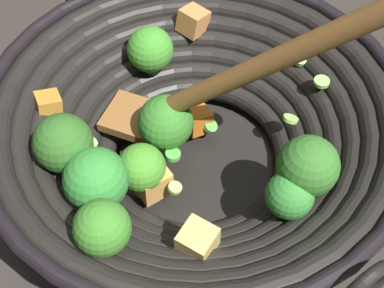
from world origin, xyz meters
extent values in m
plane|color=#332D28|center=(0.00, 0.00, 0.00)|extent=(4.00, 4.00, 0.00)
cylinder|color=black|center=(0.00, 0.00, 0.01)|extent=(0.16, 0.16, 0.01)
torus|color=black|center=(0.00, 0.00, 0.02)|extent=(0.21, 0.21, 0.02)
torus|color=black|center=(0.00, 0.00, 0.03)|extent=(0.24, 0.24, 0.02)
torus|color=black|center=(0.00, 0.00, 0.04)|extent=(0.27, 0.27, 0.02)
torus|color=black|center=(0.00, 0.00, 0.05)|extent=(0.29, 0.29, 0.02)
torus|color=black|center=(0.00, 0.00, 0.06)|extent=(0.32, 0.32, 0.02)
torus|color=black|center=(0.00, 0.00, 0.07)|extent=(0.35, 0.35, 0.02)
torus|color=black|center=(0.00, 0.00, 0.08)|extent=(0.38, 0.38, 0.02)
torus|color=black|center=(0.00, 0.00, 0.10)|extent=(0.40, 0.40, 0.01)
torus|color=black|center=(0.21, -0.04, 0.10)|extent=(0.02, 0.05, 0.05)
cylinder|color=#669042|center=(-0.06, -0.11, 0.06)|extent=(0.03, 0.03, 0.02)
sphere|color=#306522|center=(-0.06, -0.11, 0.09)|extent=(0.05, 0.05, 0.05)
cylinder|color=#82B057|center=(-0.01, -0.11, 0.05)|extent=(0.03, 0.03, 0.02)
sphere|color=#348D36|center=(-0.01, -0.11, 0.08)|extent=(0.06, 0.06, 0.06)
cylinder|color=#62A54B|center=(-0.02, -0.02, 0.04)|extent=(0.02, 0.02, 0.02)
sphere|color=#377D29|center=(-0.02, -0.02, 0.07)|extent=(0.05, 0.05, 0.05)
cylinder|color=#71A649|center=(0.11, 0.02, 0.06)|extent=(0.03, 0.03, 0.02)
sphere|color=#357429|center=(0.11, 0.02, 0.09)|extent=(0.05, 0.05, 0.05)
cylinder|color=#75AF49|center=(0.11, -0.01, 0.05)|extent=(0.02, 0.01, 0.01)
sphere|color=#368733|center=(0.11, -0.01, 0.07)|extent=(0.04, 0.04, 0.04)
cylinder|color=#558C4D|center=(-0.10, 0.04, 0.05)|extent=(0.02, 0.02, 0.01)
sphere|color=#42962D|center=(-0.10, 0.04, 0.07)|extent=(0.05, 0.05, 0.05)
cylinder|color=#82BE47|center=(-0.01, -0.06, 0.03)|extent=(0.02, 0.02, 0.02)
sphere|color=#48952B|center=(-0.01, -0.06, 0.06)|extent=(0.05, 0.05, 0.05)
cylinder|color=#8AAF5B|center=(0.03, -0.14, 0.07)|extent=(0.03, 0.03, 0.02)
sphere|color=#3E8629|center=(0.03, -0.14, 0.09)|extent=(0.05, 0.05, 0.05)
cube|color=orange|center=(-0.02, 0.03, 0.03)|extent=(0.03, 0.03, 0.03)
cube|color=#DC8A4B|center=(-0.10, 0.10, 0.08)|extent=(0.03, 0.03, 0.03)
cube|color=#C7892F|center=(-0.12, -0.08, 0.07)|extent=(0.03, 0.03, 0.03)
cube|color=#EBC267|center=(0.08, -0.09, 0.07)|extent=(0.03, 0.03, 0.03)
cube|color=#DF9D4E|center=(0.00, -0.06, 0.04)|extent=(0.04, 0.04, 0.03)
cylinder|color=#99D166|center=(-0.05, -0.02, 0.04)|extent=(0.02, 0.02, 0.01)
cylinder|color=#99D166|center=(-0.07, -0.07, 0.04)|extent=(0.02, 0.02, 0.01)
cylinder|color=#99D166|center=(0.06, 0.12, 0.08)|extent=(0.02, 0.02, 0.00)
cylinder|color=#99D166|center=(0.02, 0.14, 0.07)|extent=(0.02, 0.02, 0.01)
cylinder|color=#56B247|center=(-0.01, 0.03, 0.03)|extent=(0.02, 0.02, 0.01)
cylinder|color=#56B247|center=(0.00, -0.03, 0.05)|extent=(0.02, 0.02, 0.01)
cylinder|color=#99D166|center=(0.02, -0.05, 0.04)|extent=(0.02, 0.02, 0.01)
cylinder|color=#99D166|center=(0.06, 0.08, 0.06)|extent=(0.02, 0.02, 0.01)
cylinder|color=#99D166|center=(-0.06, -0.12, 0.09)|extent=(0.01, 0.01, 0.01)
cube|color=brown|center=(-0.05, -0.02, 0.05)|extent=(0.08, 0.07, 0.01)
cylinder|color=olive|center=(0.06, 0.02, 0.17)|extent=(0.20, 0.09, 0.21)
camera|label=1|loc=(0.22, -0.24, 0.47)|focal=51.51mm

